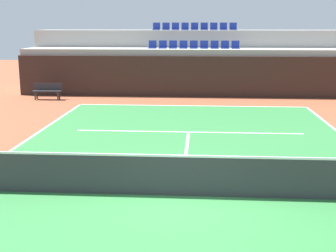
{
  "coord_description": "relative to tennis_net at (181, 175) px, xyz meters",
  "views": [
    {
      "loc": [
        0.4,
        -9.96,
        3.85
      ],
      "look_at": [
        -0.44,
        2.0,
        1.2
      ],
      "focal_mm": 49.29,
      "sensor_mm": 36.0,
      "label": 1
    }
  ],
  "objects": [
    {
      "name": "ground_plane",
      "position": [
        0.0,
        0.0,
        -0.51
      ],
      "size": [
        80.0,
        80.0,
        0.0
      ],
      "primitive_type": "plane",
      "color": "brown"
    },
    {
      "name": "court_surface",
      "position": [
        0.0,
        0.0,
        -0.5
      ],
      "size": [
        11.0,
        24.0,
        0.01
      ],
      "primitive_type": "cube",
      "color": "#2D7238",
      "rests_on": "ground_plane"
    },
    {
      "name": "baseline_far",
      "position": [
        0.0,
        11.95,
        -0.5
      ],
      "size": [
        11.0,
        0.1,
        0.0
      ],
      "primitive_type": "cube",
      "color": "white",
      "rests_on": "court_surface"
    },
    {
      "name": "service_line_far",
      "position": [
        0.0,
        6.4,
        -0.5
      ],
      "size": [
        8.26,
        0.1,
        0.0
      ],
      "primitive_type": "cube",
      "color": "white",
      "rests_on": "court_surface"
    },
    {
      "name": "centre_service_line",
      "position": [
        0.0,
        3.2,
        -0.5
      ],
      "size": [
        0.1,
        6.4,
        0.0
      ],
      "primitive_type": "cube",
      "color": "white",
      "rests_on": "court_surface"
    },
    {
      "name": "back_wall",
      "position": [
        0.0,
        14.91,
        0.59
      ],
      "size": [
        19.11,
        0.3,
        2.19
      ],
      "primitive_type": "cube",
      "color": "black",
      "rests_on": "ground_plane"
    },
    {
      "name": "stands_tier_lower",
      "position": [
        0.0,
        16.26,
        0.75
      ],
      "size": [
        19.11,
        2.4,
        2.52
      ],
      "primitive_type": "cube",
      "color": "#9E9E99",
      "rests_on": "ground_plane"
    },
    {
      "name": "stands_tier_upper",
      "position": [
        0.0,
        18.66,
        1.25
      ],
      "size": [
        19.11,
        2.4,
        3.52
      ],
      "primitive_type": "cube",
      "color": "#9E9E99",
      "rests_on": "ground_plane"
    },
    {
      "name": "seating_row_lower",
      "position": [
        -0.0,
        16.35,
        2.14
      ],
      "size": [
        5.11,
        0.44,
        0.44
      ],
      "color": "navy",
      "rests_on": "stands_tier_lower"
    },
    {
      "name": "seating_row_upper",
      "position": [
        -0.0,
        18.75,
        3.13
      ],
      "size": [
        5.11,
        0.44,
        0.44
      ],
      "color": "navy",
      "rests_on": "stands_tier_upper"
    },
    {
      "name": "tennis_net",
      "position": [
        0.0,
        0.0,
        0.0
      ],
      "size": [
        11.08,
        0.08,
        1.07
      ],
      "color": "black",
      "rests_on": "court_surface"
    },
    {
      "name": "player_bench",
      "position": [
        -7.57,
        13.43,
        -0.0
      ],
      "size": [
        1.5,
        0.4,
        0.85
      ],
      "color": "#232328",
      "rests_on": "ground_plane"
    }
  ]
}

